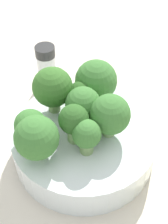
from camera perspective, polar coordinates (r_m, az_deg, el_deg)
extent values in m
plane|color=beige|center=(0.43, 0.00, -7.34)|extent=(3.00, 3.00, 0.00)
cylinder|color=silver|center=(0.41, 0.00, -5.42)|extent=(0.19, 0.19, 0.05)
cylinder|color=#8EB770|center=(0.38, 4.59, -2.65)|extent=(0.02, 0.02, 0.03)
sphere|color=#3D7533|center=(0.37, 4.78, -0.44)|extent=(0.05, 0.05, 0.05)
cylinder|color=#7A9E5B|center=(0.41, -5.53, 2.00)|extent=(0.02, 0.02, 0.03)
sphere|color=#386B28|center=(0.39, -5.78, 4.57)|extent=(0.05, 0.05, 0.05)
cylinder|color=#84AD66|center=(0.39, -0.46, -0.67)|extent=(0.02, 0.02, 0.02)
sphere|color=#3D7533|center=(0.38, -0.48, 1.40)|extent=(0.04, 0.04, 0.04)
cylinder|color=#84AD66|center=(0.37, -1.82, -3.57)|extent=(0.02, 0.02, 0.03)
sphere|color=#2D5B23|center=(0.36, -1.90, -1.36)|extent=(0.04, 0.04, 0.04)
cylinder|color=#84AD66|center=(0.36, -8.31, -6.74)|extent=(0.02, 0.02, 0.02)
sphere|color=#3D7533|center=(0.35, -8.67, -4.67)|extent=(0.05, 0.05, 0.05)
cylinder|color=#8EB770|center=(0.38, -9.47, -4.04)|extent=(0.02, 0.02, 0.02)
sphere|color=#3D7533|center=(0.37, -9.78, -2.38)|extent=(0.04, 0.04, 0.04)
cylinder|color=#7A9E5B|center=(0.36, -0.19, -5.94)|extent=(0.02, 0.02, 0.03)
sphere|color=#3D7533|center=(0.35, -0.19, -4.08)|extent=(0.03, 0.03, 0.03)
cylinder|color=#84AD66|center=(0.41, -0.02, 1.58)|extent=(0.02, 0.02, 0.02)
sphere|color=#28511E|center=(0.40, -0.03, 3.15)|extent=(0.04, 0.04, 0.04)
cylinder|color=#7A9E5B|center=(0.43, 2.14, 3.72)|extent=(0.02, 0.02, 0.02)
sphere|color=#3D7533|center=(0.41, 2.21, 5.75)|extent=(0.06, 0.06, 0.06)
cylinder|color=silver|center=(0.51, -6.79, 7.66)|extent=(0.03, 0.03, 0.06)
cylinder|color=#2D2D2D|center=(0.49, -7.15, 10.94)|extent=(0.03, 0.03, 0.02)
cube|color=olive|center=(0.53, -7.85, 5.91)|extent=(0.01, 0.01, 0.01)
cube|color=olive|center=(0.49, 0.61, 2.70)|extent=(0.01, 0.01, 0.01)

